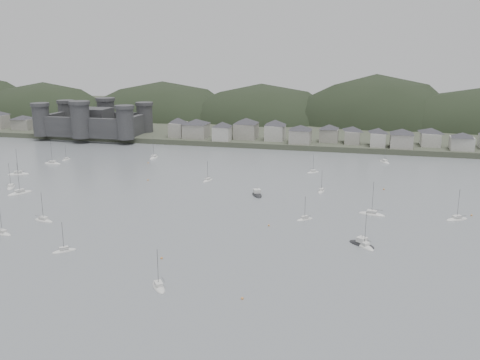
# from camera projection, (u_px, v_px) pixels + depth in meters

# --- Properties ---
(ground) EXTENTS (900.00, 900.00, 0.00)m
(ground) POSITION_uv_depth(u_px,v_px,m) (170.00, 272.00, 135.04)
(ground) COLOR slate
(ground) RESTS_ON ground
(far_shore_land) EXTENTS (900.00, 250.00, 3.00)m
(far_shore_land) POSITION_uv_depth(u_px,v_px,m) (307.00, 119.00, 412.31)
(far_shore_land) COLOR #383D2D
(far_shore_land) RESTS_ON ground
(forested_ridge) EXTENTS (851.55, 103.94, 102.57)m
(forested_ridge) POSITION_uv_depth(u_px,v_px,m) (309.00, 140.00, 390.24)
(forested_ridge) COLOR black
(forested_ridge) RESTS_ON ground
(castle) EXTENTS (66.00, 43.00, 20.00)m
(castle) POSITION_uv_depth(u_px,v_px,m) (94.00, 121.00, 329.43)
(castle) COLOR #343436
(castle) RESTS_ON far_shore_land
(waterfront_town) EXTENTS (451.48, 28.46, 12.92)m
(waterfront_town) POSITION_uv_depth(u_px,v_px,m) (374.00, 134.00, 293.72)
(waterfront_town) COLOR gray
(waterfront_town) RESTS_ON far_shore_land
(sailboat_lead) EXTENTS (3.03, 9.11, 12.39)m
(sailboat_lead) POSITION_uv_depth(u_px,v_px,m) (154.00, 158.00, 273.67)
(sailboat_lead) COLOR silver
(sailboat_lead) RESTS_ON ground
(moored_fleet) EXTENTS (207.79, 166.98, 13.56)m
(moored_fleet) POSITION_uv_depth(u_px,v_px,m) (192.00, 205.00, 191.91)
(moored_fleet) COLOR silver
(moored_fleet) RESTS_ON ground
(motor_launch_near) EXTENTS (8.82, 7.44, 4.04)m
(motor_launch_near) POSITION_uv_depth(u_px,v_px,m) (362.00, 244.00, 153.66)
(motor_launch_near) COLOR black
(motor_launch_near) RESTS_ON ground
(motor_launch_far) EXTENTS (6.68, 9.68, 4.16)m
(motor_launch_far) POSITION_uv_depth(u_px,v_px,m) (257.00, 194.00, 205.12)
(motor_launch_far) COLOR black
(motor_launch_far) RESTS_ON ground
(mooring_buoys) EXTENTS (171.65, 130.83, 0.70)m
(mooring_buoys) POSITION_uv_depth(u_px,v_px,m) (219.00, 211.00, 185.37)
(mooring_buoys) COLOR #CD8644
(mooring_buoys) RESTS_ON ground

